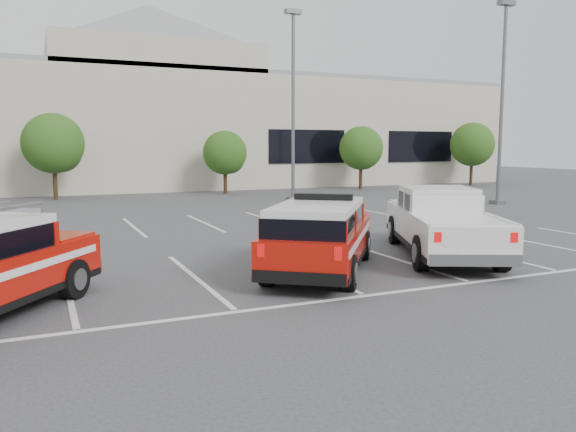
{
  "coord_description": "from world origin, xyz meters",
  "views": [
    {
      "loc": [
        -5.84,
        -12.17,
        2.94
      ],
      "look_at": [
        0.43,
        1.92,
        1.05
      ],
      "focal_mm": 35.0,
      "sensor_mm": 36.0,
      "label": 1
    }
  ],
  "objects_px": {
    "light_pole_mid": "(293,106)",
    "light_pole_right": "(502,103)",
    "tree_right": "(362,150)",
    "tree_mid_left": "(55,146)",
    "convention_building": "(123,123)",
    "tree_far_right": "(473,146)",
    "tree_mid_right": "(226,154)",
    "fire_chief_suv": "(320,241)",
    "white_pickup": "(441,229)"
  },
  "relations": [
    {
      "from": "light_pole_mid",
      "to": "light_pole_right",
      "type": "bearing_deg",
      "value": -33.69
    },
    {
      "from": "tree_right",
      "to": "tree_mid_left",
      "type": "bearing_deg",
      "value": 180.0
    },
    {
      "from": "tree_right",
      "to": "light_pole_mid",
      "type": "distance_m",
      "value": 10.38
    },
    {
      "from": "convention_building",
      "to": "tree_far_right",
      "type": "height_order",
      "value": "convention_building"
    },
    {
      "from": "tree_far_right",
      "to": "tree_mid_right",
      "type": "bearing_deg",
      "value": -180.0
    },
    {
      "from": "tree_right",
      "to": "convention_building",
      "type": "bearing_deg",
      "value": 146.63
    },
    {
      "from": "tree_far_right",
      "to": "fire_chief_suv",
      "type": "xyz_separation_m",
      "value": [
        -24.94,
        -22.62,
        -2.29
      ]
    },
    {
      "from": "tree_mid_right",
      "to": "tree_mid_left",
      "type": "bearing_deg",
      "value": 180.0
    },
    {
      "from": "light_pole_mid",
      "to": "tree_mid_left",
      "type": "bearing_deg",
      "value": 153.08
    },
    {
      "from": "tree_mid_right",
      "to": "fire_chief_suv",
      "type": "xyz_separation_m",
      "value": [
        -4.94,
        -22.62,
        -1.75
      ]
    },
    {
      "from": "tree_mid_left",
      "to": "tree_far_right",
      "type": "distance_m",
      "value": 30.0
    },
    {
      "from": "tree_mid_right",
      "to": "light_pole_right",
      "type": "relative_size",
      "value": 0.39
    },
    {
      "from": "tree_far_right",
      "to": "fire_chief_suv",
      "type": "distance_m",
      "value": 33.75
    },
    {
      "from": "tree_mid_left",
      "to": "fire_chief_suv",
      "type": "xyz_separation_m",
      "value": [
        5.06,
        -22.62,
        -2.29
      ]
    },
    {
      "from": "tree_mid_left",
      "to": "light_pole_right",
      "type": "relative_size",
      "value": 0.47
    },
    {
      "from": "tree_mid_left",
      "to": "tree_far_right",
      "type": "height_order",
      "value": "same"
    },
    {
      "from": "convention_building",
      "to": "light_pole_mid",
      "type": "distance_m",
      "value": 17.27
    },
    {
      "from": "tree_mid_right",
      "to": "light_pole_mid",
      "type": "height_order",
      "value": "light_pole_mid"
    },
    {
      "from": "tree_right",
      "to": "white_pickup",
      "type": "xyz_separation_m",
      "value": [
        -10.96,
        -22.1,
        -2.04
      ]
    },
    {
      "from": "convention_building",
      "to": "light_pole_mid",
      "type": "xyz_separation_m",
      "value": [
        6.82,
        -15.86,
        0.47
      ]
    },
    {
      "from": "tree_far_right",
      "to": "light_pole_mid",
      "type": "bearing_deg",
      "value": -161.52
    },
    {
      "from": "tree_mid_right",
      "to": "tree_far_right",
      "type": "xyz_separation_m",
      "value": [
        20.0,
        0.0,
        0.54
      ]
    },
    {
      "from": "tree_mid_left",
      "to": "tree_right",
      "type": "height_order",
      "value": "tree_mid_left"
    },
    {
      "from": "tree_mid_left",
      "to": "light_pole_mid",
      "type": "distance_m",
      "value": 13.53
    },
    {
      "from": "tree_far_right",
      "to": "white_pickup",
      "type": "xyz_separation_m",
      "value": [
        -20.96,
        -22.1,
        -2.31
      ]
    },
    {
      "from": "fire_chief_suv",
      "to": "white_pickup",
      "type": "xyz_separation_m",
      "value": [
        3.98,
        0.53,
        -0.02
      ]
    },
    {
      "from": "tree_right",
      "to": "light_pole_mid",
      "type": "bearing_deg",
      "value": -143.23
    },
    {
      "from": "fire_chief_suv",
      "to": "white_pickup",
      "type": "bearing_deg",
      "value": 44.31
    },
    {
      "from": "tree_mid_left",
      "to": "tree_far_right",
      "type": "xyz_separation_m",
      "value": [
        30.0,
        0.0,
        0.0
      ]
    },
    {
      "from": "fire_chief_suv",
      "to": "tree_far_right",
      "type": "bearing_deg",
      "value": 79.0
    },
    {
      "from": "tree_right",
      "to": "light_pole_right",
      "type": "bearing_deg",
      "value": -85.69
    },
    {
      "from": "tree_right",
      "to": "light_pole_right",
      "type": "xyz_separation_m",
      "value": [
        0.91,
        -12.05,
        2.41
      ]
    },
    {
      "from": "convention_building",
      "to": "light_pole_right",
      "type": "height_order",
      "value": "convention_building"
    },
    {
      "from": "light_pole_mid",
      "to": "light_pole_right",
      "type": "relative_size",
      "value": 1.0
    },
    {
      "from": "tree_right",
      "to": "tree_far_right",
      "type": "relative_size",
      "value": 0.91
    },
    {
      "from": "tree_mid_left",
      "to": "tree_mid_right",
      "type": "height_order",
      "value": "tree_mid_left"
    },
    {
      "from": "light_pole_right",
      "to": "white_pickup",
      "type": "relative_size",
      "value": 1.63
    },
    {
      "from": "light_pole_mid",
      "to": "white_pickup",
      "type": "bearing_deg",
      "value": -100.14
    },
    {
      "from": "convention_building",
      "to": "tree_far_right",
      "type": "bearing_deg",
      "value": -21.51
    },
    {
      "from": "tree_mid_left",
      "to": "tree_right",
      "type": "bearing_deg",
      "value": -0.0
    },
    {
      "from": "tree_right",
      "to": "light_pole_mid",
      "type": "height_order",
      "value": "light_pole_mid"
    },
    {
      "from": "tree_mid_left",
      "to": "tree_far_right",
      "type": "relative_size",
      "value": 1.0
    },
    {
      "from": "light_pole_mid",
      "to": "white_pickup",
      "type": "relative_size",
      "value": 1.63
    },
    {
      "from": "light_pole_right",
      "to": "fire_chief_suv",
      "type": "relative_size",
      "value": 1.93
    },
    {
      "from": "tree_mid_left",
      "to": "tree_mid_right",
      "type": "bearing_deg",
      "value": -0.0
    },
    {
      "from": "tree_right",
      "to": "light_pole_right",
      "type": "distance_m",
      "value": 12.32
    },
    {
      "from": "tree_mid_right",
      "to": "fire_chief_suv",
      "type": "relative_size",
      "value": 0.75
    },
    {
      "from": "tree_mid_left",
      "to": "light_pole_mid",
      "type": "height_order",
      "value": "light_pole_mid"
    },
    {
      "from": "tree_far_right",
      "to": "white_pickup",
      "type": "distance_m",
      "value": 30.54
    },
    {
      "from": "light_pole_mid",
      "to": "light_pole_right",
      "type": "height_order",
      "value": "same"
    }
  ]
}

